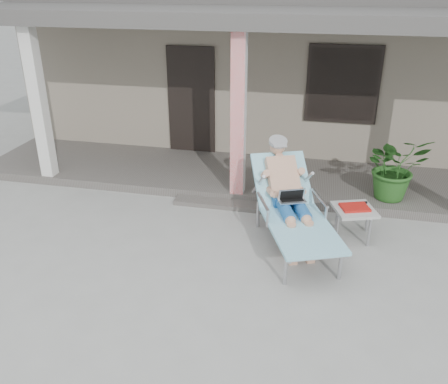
# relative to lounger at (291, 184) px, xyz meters

# --- Properties ---
(ground) EXTENTS (60.00, 60.00, 0.00)m
(ground) POSITION_rel_lounger_xyz_m (-0.97, -1.02, -0.86)
(ground) COLOR #9E9E99
(ground) RESTS_ON ground
(house) EXTENTS (10.40, 5.40, 3.30)m
(house) POSITION_rel_lounger_xyz_m (-0.96, 5.48, 0.80)
(house) COLOR gray
(house) RESTS_ON ground
(porch_deck) EXTENTS (10.00, 2.00, 0.15)m
(porch_deck) POSITION_rel_lounger_xyz_m (-0.97, 1.98, -0.79)
(porch_deck) COLOR #605B56
(porch_deck) RESTS_ON ground
(porch_overhang) EXTENTS (10.00, 2.30, 2.85)m
(porch_overhang) POSITION_rel_lounger_xyz_m (-0.97, 1.93, 1.93)
(porch_overhang) COLOR silver
(porch_overhang) RESTS_ON porch_deck
(porch_step) EXTENTS (2.00, 0.30, 0.07)m
(porch_step) POSITION_rel_lounger_xyz_m (-0.97, 0.83, -0.83)
(porch_step) COLOR #605B56
(porch_step) RESTS_ON ground
(lounger) EXTENTS (1.52, 2.22, 1.40)m
(lounger) POSITION_rel_lounger_xyz_m (0.00, 0.00, 0.00)
(lounger) COLOR #B7B7BC
(lounger) RESTS_ON ground
(side_table) EXTENTS (0.70, 0.70, 0.50)m
(side_table) POSITION_rel_lounger_xyz_m (0.90, 0.26, -0.45)
(side_table) COLOR #B0B1AB
(side_table) RESTS_ON ground
(potted_palm) EXTENTS (1.18, 1.10, 1.08)m
(potted_palm) POSITION_rel_lounger_xyz_m (1.54, 1.45, -0.17)
(potted_palm) COLOR #26591E
(potted_palm) RESTS_ON porch_deck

